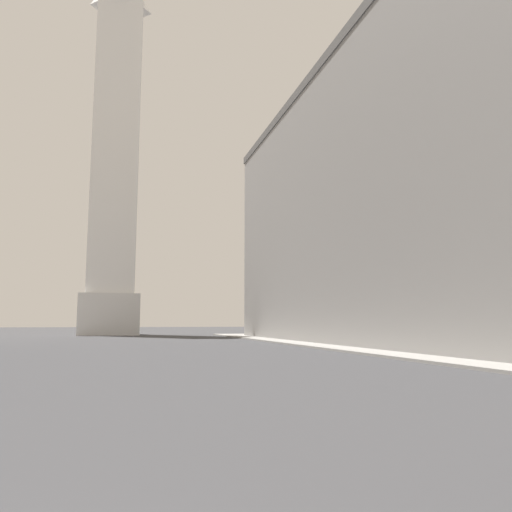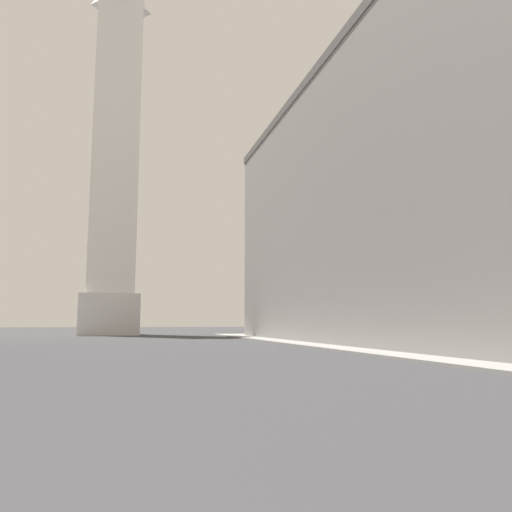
% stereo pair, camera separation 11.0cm
% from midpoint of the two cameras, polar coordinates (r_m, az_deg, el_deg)
% --- Properties ---
extents(sidewalk_right, '(5.00, 91.10, 0.15)m').
position_cam_midpoint_polar(sidewalk_right, '(33.70, 13.73, -10.46)').
color(sidewalk_right, gray).
rests_on(sidewalk_right, ground_plane).
extents(building_right, '(19.69, 58.24, 24.83)m').
position_cam_midpoint_polar(building_right, '(46.16, 19.56, 6.05)').
color(building_right, gray).
rests_on(building_right, ground_plane).
extents(obelisk, '(8.57, 8.57, 59.85)m').
position_cam_midpoint_polar(obelisk, '(82.49, -15.77, 11.53)').
color(obelisk, silver).
rests_on(obelisk, ground_plane).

